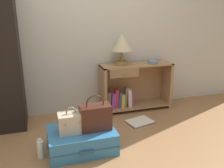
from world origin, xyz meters
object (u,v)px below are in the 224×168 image
(table_lamp, at_px, (122,44))
(suitcase_large, at_px, (82,140))
(bottle, at_px, (40,149))
(open_book_on_floor, at_px, (140,122))
(handbag, at_px, (95,117))
(bowl, at_px, (153,62))
(train_case, at_px, (72,122))
(bookshelf, at_px, (132,87))

(table_lamp, distance_m, suitcase_large, 1.46)
(bottle, relative_size, open_book_on_floor, 0.55)
(handbag, bearing_deg, bowl, 39.08)
(handbag, height_order, open_book_on_floor, handbag)
(bottle, bearing_deg, train_case, 4.24)
(bookshelf, relative_size, bottle, 4.91)
(open_book_on_floor, bearing_deg, bowl, 49.42)
(suitcase_large, bearing_deg, open_book_on_floor, 26.26)
(bowl, xyz_separation_m, handbag, (-1.06, -0.86, -0.34))
(table_lamp, bearing_deg, open_book_on_floor, -78.17)
(table_lamp, height_order, bottle, table_lamp)
(bowl, bearing_deg, bookshelf, 169.37)
(bottle, xyz_separation_m, open_book_on_floor, (1.29, 0.46, -0.09))
(open_book_on_floor, bearing_deg, train_case, -155.78)
(suitcase_large, xyz_separation_m, train_case, (-0.10, -0.01, 0.22))
(bowl, relative_size, bottle, 0.68)
(open_book_on_floor, bearing_deg, handbag, -147.65)
(table_lamp, height_order, suitcase_large, table_lamp)
(bookshelf, relative_size, bowl, 7.20)
(bookshelf, bearing_deg, table_lamp, 177.13)
(bowl, height_order, handbag, bowl)
(suitcase_large, bearing_deg, train_case, -175.47)
(suitcase_large, distance_m, handbag, 0.30)
(table_lamp, xyz_separation_m, open_book_on_floor, (0.10, -0.48, -0.98))
(table_lamp, relative_size, handbag, 1.12)
(bookshelf, distance_m, table_lamp, 0.67)
(bookshelf, xyz_separation_m, suitcase_large, (-0.93, -0.89, -0.22))
(table_lamp, bearing_deg, bookshelf, -2.87)
(train_case, height_order, bottle, train_case)
(suitcase_large, distance_m, bottle, 0.43)
(bottle, distance_m, open_book_on_floor, 1.37)
(train_case, xyz_separation_m, handbag, (0.25, -0.02, 0.04))
(bookshelf, xyz_separation_m, table_lamp, (-0.17, 0.01, 0.65))
(bookshelf, height_order, handbag, bookshelf)
(table_lamp, distance_m, open_book_on_floor, 1.09)
(bookshelf, xyz_separation_m, bowl, (0.29, -0.05, 0.38))
(suitcase_large, height_order, open_book_on_floor, suitcase_large)
(table_lamp, xyz_separation_m, suitcase_large, (-0.76, -0.90, -0.87))
(train_case, xyz_separation_m, bottle, (-0.33, -0.02, -0.24))
(suitcase_large, relative_size, handbag, 1.83)
(bookshelf, distance_m, suitcase_large, 1.30)
(table_lamp, relative_size, open_book_on_floor, 1.11)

